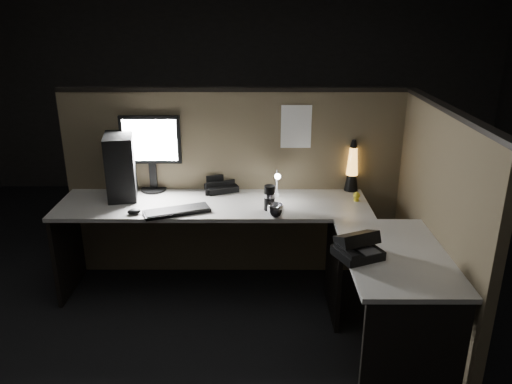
{
  "coord_description": "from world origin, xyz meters",
  "views": [
    {
      "loc": [
        0.18,
        -2.84,
        2.09
      ],
      "look_at": [
        0.17,
        0.35,
        0.91
      ],
      "focal_mm": 35.0,
      "sensor_mm": 36.0,
      "label": 1
    }
  ],
  "objects_px": {
    "lava_lamp": "(352,170)",
    "desk_phone": "(357,247)",
    "pc_tower": "(121,164)",
    "keyboard": "(177,211)",
    "monitor": "(151,146)"
  },
  "relations": [
    {
      "from": "pc_tower",
      "to": "keyboard",
      "type": "bearing_deg",
      "value": -50.69
    },
    {
      "from": "monitor",
      "to": "desk_phone",
      "type": "relative_size",
      "value": 1.93
    },
    {
      "from": "pc_tower",
      "to": "monitor",
      "type": "bearing_deg",
      "value": 11.56
    },
    {
      "from": "monitor",
      "to": "lava_lamp",
      "type": "height_order",
      "value": "monitor"
    },
    {
      "from": "monitor",
      "to": "lava_lamp",
      "type": "relative_size",
      "value": 1.46
    },
    {
      "from": "pc_tower",
      "to": "keyboard",
      "type": "xyz_separation_m",
      "value": [
        0.47,
        -0.38,
        -0.23
      ]
    },
    {
      "from": "pc_tower",
      "to": "monitor",
      "type": "distance_m",
      "value": 0.27
    },
    {
      "from": "lava_lamp",
      "to": "desk_phone",
      "type": "distance_m",
      "value": 1.13
    },
    {
      "from": "monitor",
      "to": "keyboard",
      "type": "xyz_separation_m",
      "value": [
        0.25,
        -0.48,
        -0.35
      ]
    },
    {
      "from": "pc_tower",
      "to": "lava_lamp",
      "type": "xyz_separation_m",
      "value": [
        1.78,
        0.09,
        -0.07
      ]
    },
    {
      "from": "lava_lamp",
      "to": "desk_phone",
      "type": "bearing_deg",
      "value": -98.39
    },
    {
      "from": "monitor",
      "to": "desk_phone",
      "type": "distance_m",
      "value": 1.82
    },
    {
      "from": "monitor",
      "to": "desk_phone",
      "type": "bearing_deg",
      "value": -39.02
    },
    {
      "from": "keyboard",
      "to": "desk_phone",
      "type": "bearing_deg",
      "value": -50.53
    },
    {
      "from": "desk_phone",
      "to": "lava_lamp",
      "type": "bearing_deg",
      "value": 58.05
    }
  ]
}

